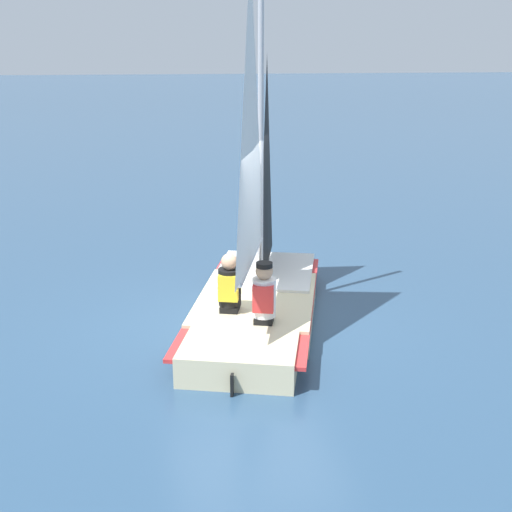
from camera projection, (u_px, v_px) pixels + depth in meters
The scene contains 4 objects.
ground_plane at pixel (256, 321), 9.15m from camera, with size 260.00×260.00×0.00m, color #2D4C6B.
sailboat_main at pixel (256, 277), 8.94m from camera, with size 4.33×2.90×4.95m.
sailor_helm at pixel (230, 293), 8.48m from camera, with size 0.41×0.39×1.16m.
sailor_crew at pixel (264, 303), 8.11m from camera, with size 0.41×0.39×1.16m.
Camera 1 is at (8.24, -1.90, 3.62)m, focal length 45.00 mm.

